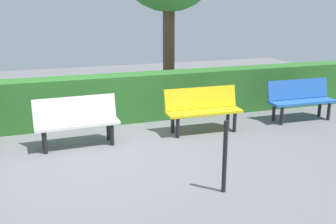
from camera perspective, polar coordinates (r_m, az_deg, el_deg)
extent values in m
plane|color=slate|center=(6.74, -10.49, -6.09)|extent=(18.61, 18.61, 0.00)
cube|color=blue|center=(8.86, 18.83, 1.43)|extent=(1.47, 0.46, 0.05)
cube|color=blue|center=(8.96, 18.26, 3.17)|extent=(1.46, 0.17, 0.42)
cylinder|color=black|center=(9.15, 22.21, 0.11)|extent=(0.07, 0.07, 0.39)
cylinder|color=black|center=(9.38, 21.07, 0.58)|extent=(0.07, 0.07, 0.39)
cylinder|color=black|center=(8.47, 16.10, -0.52)|extent=(0.07, 0.07, 0.39)
cylinder|color=black|center=(8.71, 15.04, 0.01)|extent=(0.07, 0.07, 0.39)
cube|color=yellow|center=(7.64, 5.23, 0.02)|extent=(1.49, 0.45, 0.05)
cube|color=yellow|center=(7.75, 4.73, 2.05)|extent=(1.48, 0.16, 0.42)
cylinder|color=black|center=(7.81, 9.60, -1.47)|extent=(0.07, 0.07, 0.39)
cylinder|color=black|center=(8.07, 8.64, -0.87)|extent=(0.07, 0.07, 0.39)
cylinder|color=black|center=(7.37, 1.40, -2.31)|extent=(0.07, 0.07, 0.39)
cylinder|color=black|center=(7.64, 0.67, -1.64)|extent=(0.07, 0.07, 0.39)
cube|color=white|center=(7.04, -12.96, -1.70)|extent=(1.45, 0.47, 0.05)
cube|color=white|center=(7.16, -13.29, 0.53)|extent=(1.44, 0.18, 0.42)
cylinder|color=black|center=(7.06, -8.09, -3.28)|extent=(0.07, 0.07, 0.39)
cylinder|color=black|center=(7.34, -8.61, -2.56)|extent=(0.07, 0.07, 0.39)
cylinder|color=black|center=(6.92, -17.35, -4.25)|extent=(0.07, 0.07, 0.39)
cylinder|color=black|center=(7.21, -17.52, -3.48)|extent=(0.07, 0.07, 0.39)
cube|color=#2D6B28|center=(8.43, -5.51, 2.09)|extent=(14.61, 0.56, 1.00)
cylinder|color=brown|center=(10.10, 0.11, 9.42)|extent=(0.30, 0.30, 2.73)
cylinder|color=black|center=(5.27, 8.21, -6.45)|extent=(0.06, 0.06, 1.00)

